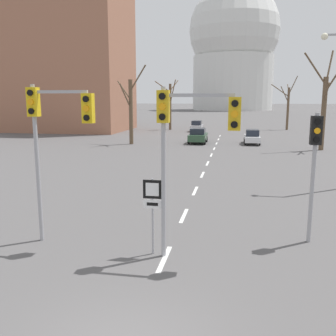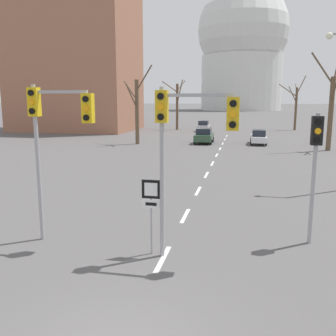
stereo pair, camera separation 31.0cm
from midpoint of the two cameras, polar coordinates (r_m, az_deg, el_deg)
lane_stripe_0 at (r=12.09m, az=-1.31°, el=-13.67°), size 0.16×2.00×0.01m
lane_stripe_1 at (r=16.24m, az=1.89°, el=-7.26°), size 0.16×2.00×0.01m
lane_stripe_2 at (r=20.53m, az=3.73°, el=-3.48°), size 0.16×2.00×0.01m
lane_stripe_3 at (r=24.90m, az=4.92°, el=-1.01°), size 0.16×2.00×0.01m
lane_stripe_4 at (r=29.31m, az=5.75°, el=0.71°), size 0.16×2.00×0.01m
lane_stripe_5 at (r=33.74m, az=6.36°, el=1.99°), size 0.16×2.00×0.01m
lane_stripe_6 at (r=38.19m, az=6.83°, el=2.96°), size 0.16×2.00×0.01m
lane_stripe_7 at (r=42.65m, az=7.20°, el=3.74°), size 0.16×2.00×0.01m
lane_stripe_8 at (r=47.12m, az=7.51°, el=4.36°), size 0.16×2.00×0.01m
lane_stripe_9 at (r=51.59m, az=7.76°, el=4.88°), size 0.16×2.00×0.01m
traffic_signal_centre_tall at (r=11.19m, az=2.13°, el=5.80°), size 2.46×0.34×5.31m
traffic_signal_near_right at (r=13.48m, az=20.82°, el=2.13°), size 0.36×0.34×4.50m
traffic_signal_near_left at (r=13.16m, az=-17.81°, el=6.39°), size 2.28×0.34×5.43m
route_sign_post at (r=11.89m, az=-3.13°, el=-5.35°), size 0.60×0.08×2.50m
sedan_near_left at (r=58.31m, az=4.25°, el=6.40°), size 1.77×4.07×1.67m
sedan_near_right at (r=42.64m, az=4.38°, el=4.94°), size 1.96×4.22×1.71m
sedan_mid_centre at (r=42.80m, az=12.49°, el=4.67°), size 1.72×4.38×1.62m
bare_tree_left_near at (r=41.69m, az=-5.92°, el=8.95°), size 3.79×3.02×8.54m
bare_tree_right_near at (r=39.45m, az=22.45°, el=8.57°), size 3.54×3.36×9.60m
bare_tree_left_far at (r=61.36m, az=0.18°, el=9.69°), size 3.90×3.72×8.02m
bare_tree_right_far at (r=63.93m, az=17.63°, el=9.09°), size 4.25×3.39×8.61m
capitol_dome at (r=176.95m, az=9.91°, el=17.57°), size 39.63×39.63×55.98m
apartment_block_left at (r=63.01m, az=-15.02°, el=15.43°), size 18.00×14.00×21.53m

